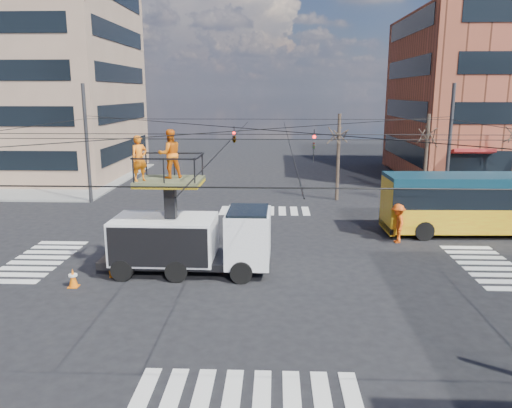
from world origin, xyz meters
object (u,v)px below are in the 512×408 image
object	(u,v)px
utility_truck	(190,226)
city_bus	(495,203)
worker_ground	(111,257)
traffic_cone	(73,278)
flagger	(398,223)

from	to	relation	value
utility_truck	city_bus	xyz separation A→B (m)	(15.11, 6.34, -0.27)
city_bus	worker_ground	xyz separation A→B (m)	(-18.28, -7.06, -0.88)
traffic_cone	utility_truck	bearing A→B (deg)	23.16
worker_ground	flagger	xyz separation A→B (m)	(12.84, 5.33, 0.15)
utility_truck	worker_ground	bearing A→B (deg)	-166.46
utility_truck	traffic_cone	xyz separation A→B (m)	(-4.33, -1.85, -1.62)
city_bus	flagger	size ratio (longest dim) A/B	5.82
utility_truck	flagger	size ratio (longest dim) A/B	3.53
traffic_cone	flagger	size ratio (longest dim) A/B	0.38
traffic_cone	flagger	bearing A→B (deg)	24.77
utility_truck	flagger	bearing A→B (deg)	26.26
traffic_cone	city_bus	bearing A→B (deg)	22.86
utility_truck	worker_ground	xyz separation A→B (m)	(-3.17, -0.72, -1.15)
city_bus	traffic_cone	xyz separation A→B (m)	(-19.44, -8.19, -1.35)
utility_truck	traffic_cone	bearing A→B (deg)	-156.05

